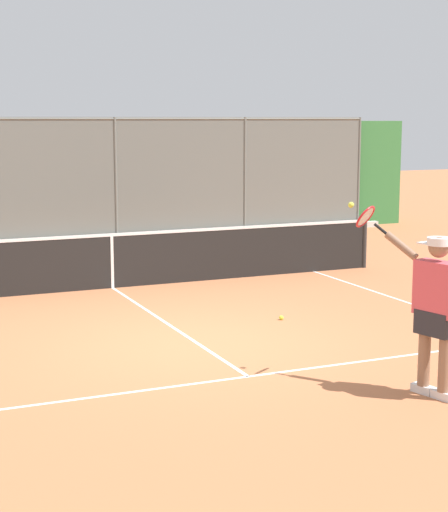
{
  "coord_description": "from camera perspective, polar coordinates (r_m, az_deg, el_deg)",
  "views": [
    {
      "loc": [
        3.95,
        9.97,
        2.92
      ],
      "look_at": [
        -0.6,
        -0.52,
        1.05
      ],
      "focal_mm": 59.06,
      "sensor_mm": 36.0,
      "label": 1
    }
  ],
  "objects": [
    {
      "name": "fence_backdrop",
      "position": [
        20.58,
        -12.4,
        4.89
      ],
      "size": [
        20.03,
        1.37,
        2.96
      ],
      "color": "slate",
      "rests_on": "ground"
    },
    {
      "name": "tennis_net",
      "position": [
        14.73,
        -7.6,
        -0.28
      ],
      "size": [
        10.39,
        0.09,
        1.07
      ],
      "color": "#2D2D2D",
      "rests_on": "ground"
    },
    {
      "name": "court_line_markings",
      "position": [
        9.5,
        2.34,
        -8.6
      ],
      "size": [
        8.09,
        10.17,
        0.01
      ],
      "color": "white",
      "rests_on": "ground"
    },
    {
      "name": "ground_plane",
      "position": [
        11.11,
        -1.8,
        -5.95
      ],
      "size": [
        60.0,
        60.0,
        0.0
      ],
      "primitive_type": "plane",
      "color": "#B76B42"
    },
    {
      "name": "tennis_ball_near_baseline",
      "position": [
        12.41,
        3.9,
        -4.19
      ],
      "size": [
        0.07,
        0.07,
        0.07
      ],
      "primitive_type": "sphere",
      "color": "#CCDB33",
      "rests_on": "ground"
    },
    {
      "name": "tennis_player",
      "position": [
        9.08,
        14.09,
        -3.11
      ],
      "size": [
        0.71,
        1.32,
        2.01
      ],
      "rotation": [
        0.0,
        0.0,
        -1.33
      ],
      "color": "silver",
      "rests_on": "ground"
    },
    {
      "name": "tennis_ball_near_net",
      "position": [
        10.39,
        13.27,
        -7.1
      ],
      "size": [
        0.07,
        0.07,
        0.07
      ],
      "primitive_type": "sphere",
      "color": "#C1D138",
      "rests_on": "ground"
    }
  ]
}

